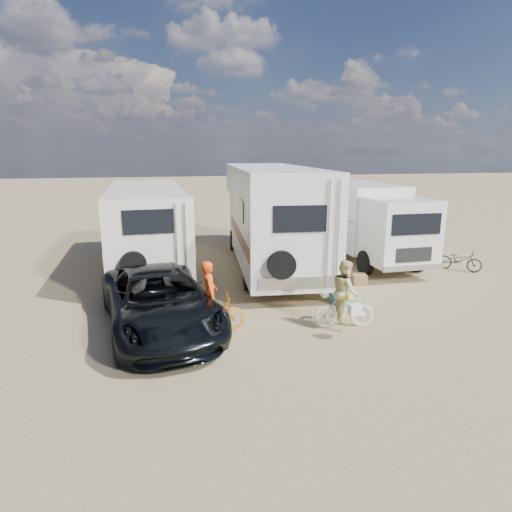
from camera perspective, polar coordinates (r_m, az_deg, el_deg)
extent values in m
plane|color=#9D865D|center=(11.03, 12.50, -9.90)|extent=(140.00, 140.00, 0.00)
imported|color=black|center=(10.97, -12.75, -5.85)|extent=(3.34, 5.71, 1.49)
imported|color=#D47303|center=(10.76, -6.16, -7.62)|extent=(1.75, 0.66, 0.91)
imported|color=beige|center=(11.15, 11.63, -7.05)|extent=(1.57, 0.64, 0.92)
imported|color=#E6420F|center=(10.64, -6.21, -5.84)|extent=(0.41, 0.60, 1.62)
imported|color=#DACE81|center=(11.03, 11.71, -5.45)|extent=(0.70, 0.84, 1.58)
imported|color=#272927|center=(17.77, 25.45, -0.48)|extent=(1.51, 1.46, 0.82)
cube|color=teal|center=(12.93, 11.22, -5.15)|extent=(0.70, 0.62, 0.46)
cube|color=brown|center=(14.84, 13.58, -3.04)|extent=(0.52, 0.52, 0.35)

